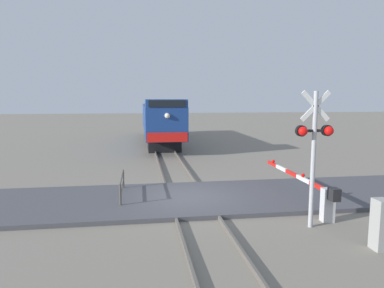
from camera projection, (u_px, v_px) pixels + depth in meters
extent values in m
plane|color=gray|center=(188.00, 200.00, 13.94)|extent=(160.00, 160.00, 0.00)
cube|color=#59544C|center=(170.00, 199.00, 13.82)|extent=(0.08, 80.00, 0.15)
cube|color=#59544C|center=(206.00, 198.00, 14.03)|extent=(0.08, 80.00, 0.15)
cube|color=#47474C|center=(188.00, 198.00, 13.93)|extent=(36.00, 4.75, 0.16)
cube|color=black|center=(164.00, 143.00, 27.41)|extent=(2.45, 3.20, 1.05)
cube|color=black|center=(158.00, 132.00, 36.32)|extent=(2.45, 3.20, 1.05)
cube|color=navy|center=(160.00, 118.00, 31.64)|extent=(2.89, 16.52, 2.33)
cube|color=navy|center=(166.00, 103.00, 24.64)|extent=(2.83, 2.62, 0.55)
cube|color=black|center=(167.00, 104.00, 23.33)|extent=(2.45, 0.06, 0.44)
cube|color=red|center=(167.00, 137.00, 23.61)|extent=(2.74, 0.08, 0.64)
sphere|color=#F2EACC|center=(167.00, 116.00, 23.41)|extent=(0.36, 0.36, 0.36)
cylinder|color=#ADADB2|center=(313.00, 161.00, 10.82)|extent=(0.14, 0.14, 4.25)
cube|color=white|center=(316.00, 106.00, 10.60)|extent=(0.95, 0.04, 0.95)
cube|color=white|center=(316.00, 106.00, 10.60)|extent=(0.95, 0.04, 0.95)
cube|color=black|center=(314.00, 131.00, 10.70)|extent=(1.04, 0.08, 0.08)
sphere|color=red|center=(303.00, 131.00, 10.54)|extent=(0.28, 0.28, 0.28)
sphere|color=red|center=(329.00, 131.00, 10.66)|extent=(0.28, 0.28, 0.28)
cylinder|color=black|center=(301.00, 131.00, 10.65)|extent=(0.34, 0.14, 0.34)
cylinder|color=black|center=(327.00, 130.00, 10.78)|extent=(0.34, 0.14, 0.34)
cube|color=silver|center=(328.00, 205.00, 11.49)|extent=(0.36, 0.36, 1.11)
cube|color=black|center=(334.00, 194.00, 11.09)|extent=(0.28, 0.36, 0.40)
cube|color=red|center=(317.00, 186.00, 12.14)|extent=(0.10, 1.04, 0.14)
cube|color=white|center=(304.00, 179.00, 13.15)|extent=(0.10, 1.04, 0.14)
cube|color=red|center=(292.00, 173.00, 14.17)|extent=(0.10, 1.04, 0.14)
cube|color=white|center=(281.00, 168.00, 15.19)|extent=(0.10, 1.04, 0.14)
cube|color=red|center=(273.00, 164.00, 16.20)|extent=(0.10, 1.04, 0.14)
sphere|color=red|center=(303.00, 175.00, 13.19)|extent=(0.14, 0.14, 0.14)
sphere|color=red|center=(273.00, 161.00, 16.09)|extent=(0.14, 0.14, 0.14)
cube|color=#999993|center=(380.00, 225.00, 9.35)|extent=(0.35, 0.43, 1.39)
cylinder|color=#4C4742|center=(120.00, 197.00, 12.77)|extent=(0.08, 0.08, 0.95)
cylinder|color=#4C4742|center=(123.00, 181.00, 15.22)|extent=(0.08, 0.08, 0.95)
cylinder|color=#4C4742|center=(122.00, 177.00, 13.94)|extent=(0.06, 2.49, 0.06)
cylinder|color=#4C4742|center=(122.00, 187.00, 13.99)|extent=(0.06, 2.49, 0.06)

